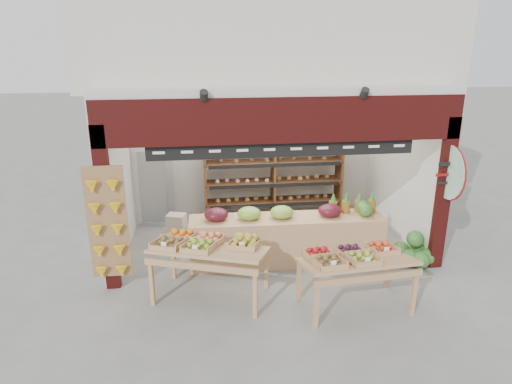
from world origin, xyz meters
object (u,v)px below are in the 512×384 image
object	(u,v)px
display_table_right	(352,258)
display_table_left	(203,246)
mid_counter	(286,238)
refrigerator	(154,183)
cardboard_stack	(187,233)
back_shelving	(273,166)
watermelon_pile	(413,252)

from	to	relation	value
display_table_right	display_table_left	bearing A→B (deg)	164.15
display_table_left	mid_counter	bearing A→B (deg)	32.91
refrigerator	cardboard_stack	distance (m)	1.62
refrigerator	cardboard_stack	world-z (taller)	refrigerator
display_table_left	display_table_right	distance (m)	2.22
mid_counter	display_table_left	bearing A→B (deg)	-147.09
refrigerator	display_table_left	xyz separation A→B (m)	(1.00, -3.29, -0.03)
back_shelving	mid_counter	xyz separation A→B (m)	(-0.16, -2.33, -0.70)
watermelon_pile	cardboard_stack	bearing A→B (deg)	161.39
back_shelving	cardboard_stack	size ratio (longest dim) A/B	2.97
refrigerator	watermelon_pile	bearing A→B (deg)	-16.13
display_table_right	refrigerator	bearing A→B (deg)	128.78
cardboard_stack	refrigerator	bearing A→B (deg)	118.34
back_shelving	cardboard_stack	bearing A→B (deg)	-145.80
display_table_left	watermelon_pile	size ratio (longest dim) A/B	2.54
back_shelving	refrigerator	world-z (taller)	back_shelving
mid_counter	display_table_right	xyz separation A→B (m)	(0.66, -1.56, 0.32)
mid_counter	display_table_right	size ratio (longest dim) A/B	2.06
cardboard_stack	display_table_right	distance (m)	3.59
refrigerator	display_table_left	distance (m)	3.44
back_shelving	display_table_right	bearing A→B (deg)	-82.62
cardboard_stack	display_table_left	xyz separation A→B (m)	(0.29, -1.98, 0.62)
back_shelving	cardboard_stack	xyz separation A→B (m)	(-1.92, -1.30, -0.95)
display_table_right	watermelon_pile	size ratio (longest dim) A/B	2.21
mid_counter	watermelon_pile	distance (m)	2.29
mid_counter	display_table_left	size ratio (longest dim) A/B	1.79
display_table_left	display_table_right	bearing A→B (deg)	-15.85
cardboard_stack	watermelon_pile	xyz separation A→B (m)	(4.01, -1.35, -0.02)
refrigerator	display_table_right	xyz separation A→B (m)	(3.13, -3.89, -0.08)
watermelon_pile	back_shelving	bearing A→B (deg)	128.26
back_shelving	display_table_right	distance (m)	3.94
back_shelving	refrigerator	size ratio (longest dim) A/B	1.78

